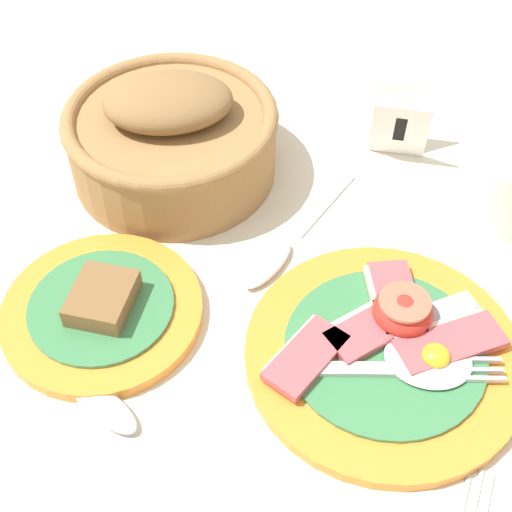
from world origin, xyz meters
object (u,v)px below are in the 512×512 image
object	(u,v)px
bread_basket	(172,135)
teaspoon_near_cup	(128,427)
teaspoon_stray	(283,247)
breakfast_plate	(387,350)
bread_plate	(103,307)
number_card	(400,124)

from	to	relation	value
bread_basket	teaspoon_near_cup	world-z (taller)	bread_basket
bread_basket	teaspoon_stray	world-z (taller)	bread_basket
breakfast_plate	teaspoon_stray	world-z (taller)	breakfast_plate
teaspoon_stray	bread_plate	bearing A→B (deg)	-30.42
breakfast_plate	bread_basket	xyz separation A→B (m)	(-0.24, 0.20, 0.04)
breakfast_plate	number_card	distance (m)	0.28
breakfast_plate	teaspoon_stray	distance (m)	0.15
bread_plate	teaspoon_stray	size ratio (longest dim) A/B	0.97
number_card	teaspoon_near_cup	bearing A→B (deg)	-115.68
bread_basket	breakfast_plate	bearing A→B (deg)	-39.93
bread_basket	number_card	size ratio (longest dim) A/B	2.98
number_card	teaspoon_near_cup	xyz separation A→B (m)	(-0.19, -0.38, -0.03)
breakfast_plate	number_card	size ratio (longest dim) A/B	3.21
teaspoon_stray	breakfast_plate	bearing A→B (deg)	68.96
bread_plate	bread_basket	world-z (taller)	bread_basket
number_card	bread_basket	bearing A→B (deg)	-161.33
teaspoon_stray	number_card	bearing A→B (deg)	173.73
bread_plate	breakfast_plate	bearing A→B (deg)	-0.05
bread_basket	number_card	world-z (taller)	bread_basket
breakfast_plate	bread_plate	bearing A→B (deg)	179.95
breakfast_plate	bread_basket	distance (m)	0.31
breakfast_plate	bread_plate	distance (m)	0.25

